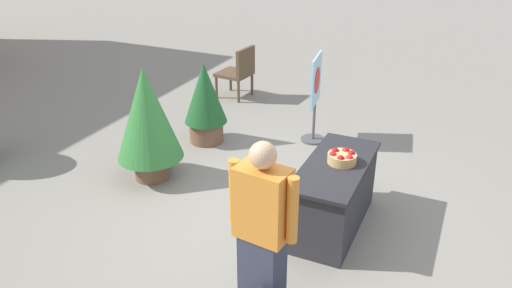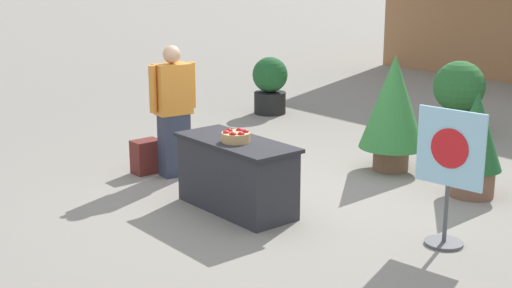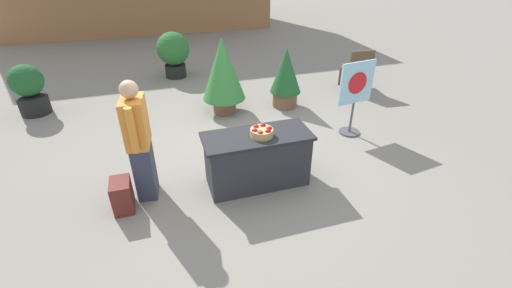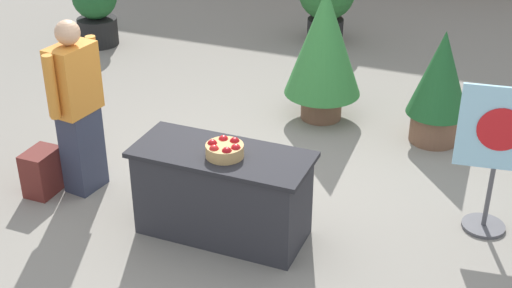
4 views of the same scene
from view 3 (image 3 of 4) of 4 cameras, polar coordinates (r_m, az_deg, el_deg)
The scene contains 11 objects.
ground_plane at distance 5.31m, azimuth -3.04°, elevation -2.97°, with size 120.00×120.00×0.00m, color gray.
display_table at distance 4.66m, azimuth 0.18°, elevation -2.53°, with size 1.44×0.62×0.76m.
apple_basket at distance 4.41m, azimuth 0.97°, elevation 2.04°, with size 0.30×0.30×0.13m.
person_visitor at distance 4.45m, azimuth -18.90°, elevation 0.40°, with size 0.31×0.61×1.60m.
backpack at distance 4.62m, azimuth -21.40°, elevation -8.00°, with size 0.24×0.34×0.42m.
poster_board at distance 6.02m, azimuth 16.18°, elevation 7.90°, with size 0.66×0.36×1.29m.
patio_chair at distance 8.16m, azimuth 16.56°, elevation 12.13°, with size 0.60×0.60×0.93m.
potted_plant_far_right at distance 7.93m, azimuth -33.64°, elevation 7.68°, with size 0.61×0.61×0.98m.
potted_plant_near_left at distance 6.93m, azimuth 5.00°, elevation 11.21°, with size 0.62×0.62×1.19m.
potted_plant_far_left at distance 6.60m, azimuth -5.53°, elevation 11.91°, with size 0.83×0.83×1.46m.
potted_plant_near_right at distance 8.85m, azimuth -13.60°, elevation 14.72°, with size 0.79×0.79×1.10m.
Camera 3 is at (-1.05, -4.30, 2.93)m, focal length 24.00 mm.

